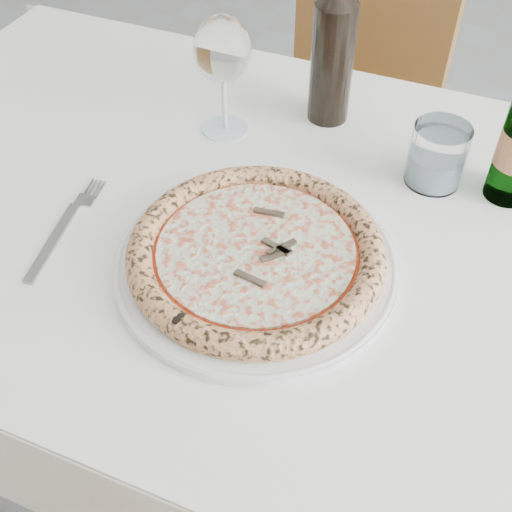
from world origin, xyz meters
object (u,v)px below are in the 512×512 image
(plate, at_px, (256,262))
(wine_glass, at_px, (222,52))
(dining_table, at_px, (278,263))
(wine_bottle, at_px, (333,51))
(pizza, at_px, (256,252))
(tumbler, at_px, (436,159))
(chair_far, at_px, (351,79))

(plate, xyz_separation_m, wine_glass, (-0.14, 0.26, 0.12))
(dining_table, xyz_separation_m, wine_glass, (-0.14, 0.16, 0.23))
(dining_table, relative_size, wine_bottle, 5.39)
(pizza, bearing_deg, wine_bottle, 89.38)
(wine_glass, bearing_deg, pizza, -62.37)
(tumbler, bearing_deg, chair_far, 110.37)
(dining_table, xyz_separation_m, tumbler, (0.18, 0.14, 0.13))
(plate, relative_size, tumbler, 3.96)
(dining_table, relative_size, wine_glass, 7.71)
(chair_far, height_order, wine_glass, wine_glass)
(dining_table, distance_m, plate, 0.14)
(tumbler, bearing_deg, pizza, -127.41)
(chair_far, distance_m, tumbler, 0.70)
(plate, distance_m, wine_glass, 0.32)
(chair_far, xyz_separation_m, pizza, (0.04, -0.85, 0.25))
(dining_table, bearing_deg, wine_bottle, 89.13)
(chair_far, xyz_separation_m, tumbler, (0.23, -0.61, 0.26))
(tumbler, bearing_deg, dining_table, -142.64)
(pizza, height_order, tumbler, tumbler)
(dining_table, height_order, chair_far, chair_far)
(pizza, distance_m, wine_bottle, 0.36)
(chair_far, bearing_deg, wine_glass, -99.04)
(chair_far, bearing_deg, dining_table, -86.69)
(pizza, xyz_separation_m, wine_bottle, (0.00, 0.35, 0.09))
(pizza, relative_size, tumbler, 3.56)
(wine_bottle, bearing_deg, pizza, -90.62)
(pizza, xyz_separation_m, tumbler, (0.18, 0.24, 0.01))
(tumbler, height_order, wine_bottle, wine_bottle)
(chair_far, relative_size, tumbler, 10.52)
(chair_far, distance_m, wine_glass, 0.70)
(chair_far, xyz_separation_m, plate, (0.04, -0.85, 0.23))
(plate, bearing_deg, dining_table, 90.00)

